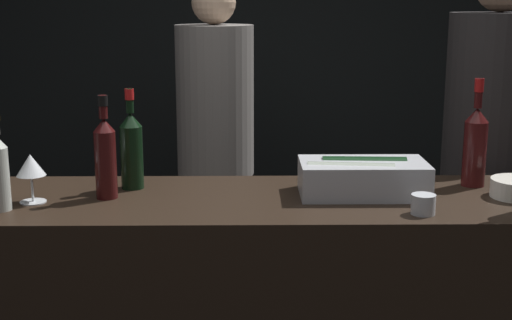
{
  "coord_description": "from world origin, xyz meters",
  "views": [
    {
      "loc": [
        -0.03,
        -1.97,
        1.64
      ],
      "look_at": [
        0.0,
        0.32,
        1.12
      ],
      "focal_mm": 50.0,
      "sensor_mm": 36.0,
      "label": 1
    }
  ],
  "objects_px": {
    "wine_glass": "(31,167)",
    "red_wine_bottle_burgundy": "(131,148)",
    "person_blond_tee": "(215,140)",
    "ice_bin_with_bottles": "(362,176)",
    "candle_votive": "(423,204)",
    "person_in_hoodie": "(489,157)",
    "red_wine_bottle_tall": "(475,144)",
    "red_wine_bottle_black_foil": "(105,155)"
  },
  "relations": [
    {
      "from": "wine_glass",
      "to": "red_wine_bottle_burgundy",
      "type": "height_order",
      "value": "red_wine_bottle_burgundy"
    },
    {
      "from": "person_blond_tee",
      "to": "ice_bin_with_bottles",
      "type": "bearing_deg",
      "value": -44.0
    },
    {
      "from": "person_blond_tee",
      "to": "candle_votive",
      "type": "bearing_deg",
      "value": -42.35
    },
    {
      "from": "ice_bin_with_bottles",
      "to": "person_in_hoodie",
      "type": "relative_size",
      "value": 0.23
    },
    {
      "from": "red_wine_bottle_tall",
      "to": "red_wine_bottle_black_foil",
      "type": "bearing_deg",
      "value": -173.48
    },
    {
      "from": "red_wine_bottle_burgundy",
      "to": "person_blond_tee",
      "type": "height_order",
      "value": "person_blond_tee"
    },
    {
      "from": "red_wine_bottle_burgundy",
      "to": "red_wine_bottle_tall",
      "type": "relative_size",
      "value": 0.92
    },
    {
      "from": "red_wine_bottle_tall",
      "to": "person_in_hoodie",
      "type": "bearing_deg",
      "value": 65.07
    },
    {
      "from": "wine_glass",
      "to": "ice_bin_with_bottles",
      "type": "bearing_deg",
      "value": 4.27
    },
    {
      "from": "wine_glass",
      "to": "candle_votive",
      "type": "distance_m",
      "value": 1.23
    },
    {
      "from": "red_wine_bottle_tall",
      "to": "person_in_hoodie",
      "type": "relative_size",
      "value": 0.21
    },
    {
      "from": "wine_glass",
      "to": "candle_votive",
      "type": "height_order",
      "value": "wine_glass"
    },
    {
      "from": "person_in_hoodie",
      "to": "person_blond_tee",
      "type": "relative_size",
      "value": 1.04
    },
    {
      "from": "ice_bin_with_bottles",
      "to": "red_wine_bottle_black_foil",
      "type": "relative_size",
      "value": 1.24
    },
    {
      "from": "person_blond_tee",
      "to": "red_wine_bottle_burgundy",
      "type": "bearing_deg",
      "value": -81.97
    },
    {
      "from": "red_wine_bottle_burgundy",
      "to": "red_wine_bottle_tall",
      "type": "distance_m",
      "value": 1.19
    },
    {
      "from": "red_wine_bottle_burgundy",
      "to": "person_blond_tee",
      "type": "relative_size",
      "value": 0.2
    },
    {
      "from": "red_wine_bottle_burgundy",
      "to": "red_wine_bottle_black_foil",
      "type": "height_order",
      "value": "red_wine_bottle_burgundy"
    },
    {
      "from": "red_wine_bottle_black_foil",
      "to": "person_in_hoodie",
      "type": "height_order",
      "value": "person_in_hoodie"
    },
    {
      "from": "red_wine_bottle_black_foil",
      "to": "red_wine_bottle_tall",
      "type": "height_order",
      "value": "red_wine_bottle_tall"
    },
    {
      "from": "candle_votive",
      "to": "red_wine_bottle_black_foil",
      "type": "distance_m",
      "value": 1.02
    },
    {
      "from": "ice_bin_with_bottles",
      "to": "wine_glass",
      "type": "xyz_separation_m",
      "value": [
        -1.07,
        -0.08,
        0.06
      ]
    },
    {
      "from": "red_wine_bottle_black_foil",
      "to": "person_in_hoodie",
      "type": "distance_m",
      "value": 1.59
    },
    {
      "from": "candle_votive",
      "to": "person_blond_tee",
      "type": "distance_m",
      "value": 1.53
    },
    {
      "from": "wine_glass",
      "to": "person_blond_tee",
      "type": "distance_m",
      "value": 1.35
    },
    {
      "from": "person_in_hoodie",
      "to": "red_wine_bottle_black_foil",
      "type": "bearing_deg",
      "value": 95.45
    },
    {
      "from": "wine_glass",
      "to": "candle_votive",
      "type": "xyz_separation_m",
      "value": [
        1.22,
        -0.14,
        -0.09
      ]
    },
    {
      "from": "red_wine_bottle_burgundy",
      "to": "person_blond_tee",
      "type": "distance_m",
      "value": 1.09
    },
    {
      "from": "wine_glass",
      "to": "red_wine_bottle_tall",
      "type": "distance_m",
      "value": 1.49
    },
    {
      "from": "candle_votive",
      "to": "person_blond_tee",
      "type": "relative_size",
      "value": 0.04
    },
    {
      "from": "red_wine_bottle_tall",
      "to": "candle_votive",
      "type": "bearing_deg",
      "value": -127.26
    },
    {
      "from": "ice_bin_with_bottles",
      "to": "red_wine_bottle_black_foil",
      "type": "height_order",
      "value": "red_wine_bottle_black_foil"
    },
    {
      "from": "person_in_hoodie",
      "to": "person_blond_tee",
      "type": "bearing_deg",
      "value": 46.86
    },
    {
      "from": "wine_glass",
      "to": "red_wine_bottle_black_foil",
      "type": "distance_m",
      "value": 0.24
    },
    {
      "from": "ice_bin_with_bottles",
      "to": "red_wine_bottle_tall",
      "type": "bearing_deg",
      "value": 15.63
    },
    {
      "from": "ice_bin_with_bottles",
      "to": "person_in_hoodie",
      "type": "distance_m",
      "value": 0.85
    },
    {
      "from": "red_wine_bottle_tall",
      "to": "person_in_hoodie",
      "type": "xyz_separation_m",
      "value": [
        0.21,
        0.46,
        -0.15
      ]
    },
    {
      "from": "wine_glass",
      "to": "red_wine_bottle_tall",
      "type": "height_order",
      "value": "red_wine_bottle_tall"
    },
    {
      "from": "person_in_hoodie",
      "to": "person_blond_tee",
      "type": "xyz_separation_m",
      "value": [
        -1.16,
        0.57,
        -0.04
      ]
    },
    {
      "from": "red_wine_bottle_black_foil",
      "to": "person_in_hoodie",
      "type": "relative_size",
      "value": 0.19
    },
    {
      "from": "red_wine_bottle_tall",
      "to": "red_wine_bottle_burgundy",
      "type": "bearing_deg",
      "value": -179.05
    },
    {
      "from": "ice_bin_with_bottles",
      "to": "person_blond_tee",
      "type": "relative_size",
      "value": 0.24
    }
  ]
}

